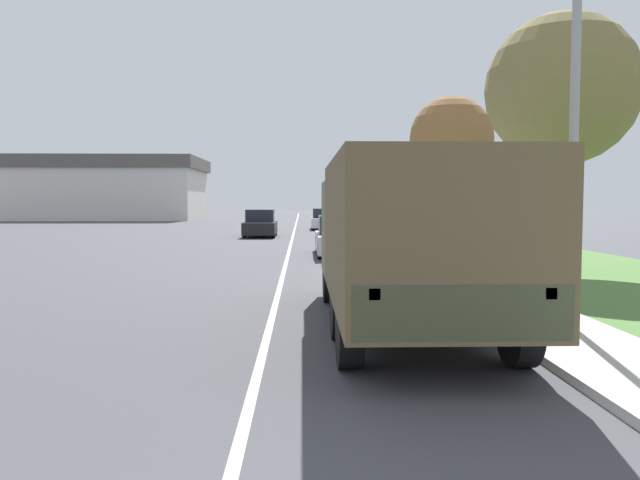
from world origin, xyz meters
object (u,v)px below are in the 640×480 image
military_truck (404,234)px  car_nearest_ahead (339,237)px  lamp_post (563,41)px  car_third_ahead (324,220)px  car_second_ahead (260,225)px

military_truck → car_nearest_ahead: military_truck is taller
car_nearest_ahead → military_truck: bearing=-89.0°
military_truck → lamp_post: bearing=-10.7°
car_third_ahead → lamp_post: 35.52m
car_second_ahead → car_third_ahead: bearing=65.9°
car_nearest_ahead → car_second_ahead: 12.82m
car_second_ahead → car_nearest_ahead: bearing=-72.7°
car_third_ahead → lamp_post: bearing=-86.0°
lamp_post → military_truck: bearing=169.3°
car_nearest_ahead → car_second_ahead: car_second_ahead is taller
military_truck → car_third_ahead: size_ratio=1.75×
car_third_ahead → lamp_post: (2.45, -35.22, 3.85)m
car_nearest_ahead → lamp_post: bearing=-79.6°
military_truck → lamp_post: (2.35, -0.45, 2.98)m
car_nearest_ahead → car_third_ahead: bearing=89.6°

